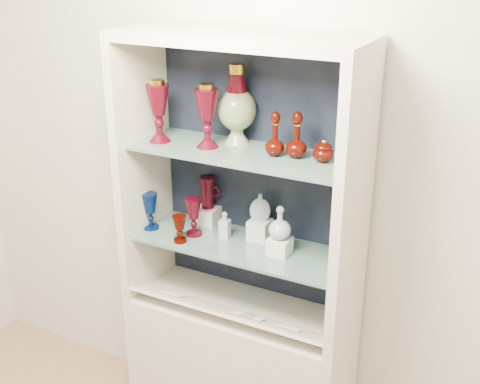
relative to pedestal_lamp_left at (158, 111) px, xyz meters
The scene contains 31 objects.
wall_back 0.49m from the pedestal_lamp_left, 32.46° to the left, with size 3.50×0.02×2.80m, color silver.
cabinet_base 1.28m from the pedestal_lamp_left, ahead, with size 1.00×0.40×0.75m, color beige.
cabinet_back_panel 0.51m from the pedestal_lamp_left, 29.07° to the left, with size 0.98×0.02×1.15m, color black.
cabinet_side_left 0.30m from the pedestal_lamp_left, behind, with size 0.04×0.40×1.15m, color beige.
cabinet_side_right 0.90m from the pedestal_lamp_left, ahead, with size 0.04×0.40×1.15m, color beige.
cabinet_top_cap 0.49m from the pedestal_lamp_left, ahead, with size 1.00×0.40×0.04m, color beige.
shelf_lower 0.67m from the pedestal_lamp_left, ahead, with size 0.92×0.34×0.01m, color slate.
shelf_upper 0.40m from the pedestal_lamp_left, ahead, with size 0.92×0.34×0.01m, color slate.
label_ledge 0.91m from the pedestal_lamp_left, 13.82° to the right, with size 0.92×0.18×0.01m, color beige.
label_card_0 1.04m from the pedestal_lamp_left, ahead, with size 0.10×0.07×0.00m, color white.
label_card_1 0.93m from the pedestal_lamp_left, 11.46° to the right, with size 0.10×0.07×0.00m, color white.
label_card_2 0.82m from the pedestal_lamp_left, 44.51° to the right, with size 0.10×0.07×0.00m, color white.
label_card_3 0.95m from the pedestal_lamp_left, 10.61° to the right, with size 0.10×0.07×0.00m, color white.
pedestal_lamp_left is the anchor object (origin of this frame).
pedestal_lamp_right 0.22m from the pedestal_lamp_left, ahead, with size 0.10×0.10×0.26m, color #4E0714, non-canonical shape.
enamel_urn 0.33m from the pedestal_lamp_left, 24.25° to the left, with size 0.16×0.16×0.33m, color #07420D, non-canonical shape.
ruby_decanter_a 0.51m from the pedestal_lamp_left, ahead, with size 0.08×0.08×0.20m, color #3C0600, non-canonical shape.
ruby_decanter_b 0.60m from the pedestal_lamp_left, ahead, with size 0.08×0.08×0.20m, color #3C0600, non-canonical shape.
lidded_bowl 0.72m from the pedestal_lamp_left, ahead, with size 0.08×0.08×0.09m, color #3C0600, non-canonical shape.
cobalt_goblet 0.47m from the pedestal_lamp_left, behind, with size 0.07×0.07×0.17m, color #031445, non-canonical shape.
ruby_goblet_tall 0.49m from the pedestal_lamp_left, ahead, with size 0.07×0.07×0.17m, color #4E0714, non-canonical shape.
ruby_goblet_small 0.51m from the pedestal_lamp_left, 27.36° to the right, with size 0.06×0.06×0.12m, color #3C0600, non-canonical shape.
riser_ruby_pitcher 0.55m from the pedestal_lamp_left, 48.02° to the left, with size 0.10×0.10×0.08m, color silver.
ruby_pitcher 0.45m from the pedestal_lamp_left, 48.02° to the left, with size 0.11×0.07×0.15m, color #4E0714, non-canonical shape.
clear_square_bottle 0.57m from the pedestal_lamp_left, 11.84° to the left, with size 0.04×0.04×0.12m, color #A3B5C0, non-canonical shape.
riser_flat_flask 0.67m from the pedestal_lamp_left, 15.74° to the left, with size 0.09×0.09×0.09m, color silver.
flat_flask 0.59m from the pedestal_lamp_left, 15.74° to the left, with size 0.09×0.04×0.13m, color #A2ADB5, non-canonical shape.
riser_clear_round_decanter 0.76m from the pedestal_lamp_left, ahead, with size 0.09×0.09×0.07m, color silver.
clear_round_decanter 0.69m from the pedestal_lamp_left, ahead, with size 0.09×0.09×0.14m, color #A3B5C0, non-canonical shape.
riser_cameo_medallion 0.96m from the pedestal_lamp_left, ahead, with size 0.08×0.08×0.10m, color silver.
cameo_medallion 0.90m from the pedestal_lamp_left, ahead, with size 0.10×0.04×0.12m, color black, non-canonical shape.
Camera 1 is at (1.05, -0.50, 2.23)m, focal length 45.00 mm.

